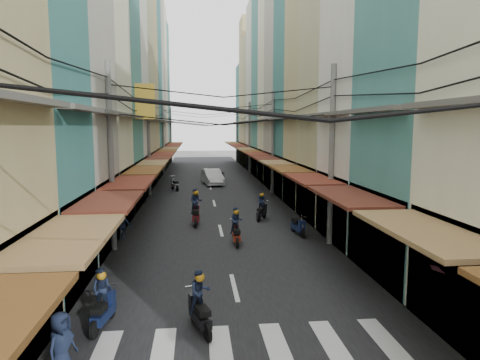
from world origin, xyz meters
TOP-DOWN VIEW (x-y plane):
  - ground at (0.00, 0.00)m, footprint 160.00×160.00m
  - road at (0.00, 20.00)m, footprint 10.00×80.00m
  - sidewalk_left at (-6.50, 20.00)m, footprint 3.00×80.00m
  - sidewalk_right at (6.50, 20.00)m, footprint 3.00×80.00m
  - crosswalk at (-0.00, -6.00)m, footprint 7.55×2.40m
  - building_row_left at (-7.92, 16.56)m, footprint 7.80×67.67m
  - building_row_right at (7.92, 16.45)m, footprint 7.80×68.98m
  - utility_poles at (0.00, 15.01)m, footprint 10.20×66.13m
  - white_car at (0.24, 23.84)m, footprint 5.37×2.77m
  - bicycle at (6.50, -3.00)m, footprint 1.66×1.05m
  - moving_scooters at (-0.47, 5.84)m, footprint 8.00×34.19m
  - parked_scooters at (4.27, -5.50)m, footprint 13.39×13.20m
  - pedestrians at (-3.86, 3.91)m, footprint 12.08×26.67m
  - market_umbrella at (5.91, -5.69)m, footprint 2.13×2.13m
  - traffic_sign at (5.30, -3.16)m, footprint 0.10×0.57m

SIDE VIEW (x-z plane):
  - ground at x=0.00m, z-range 0.00..0.00m
  - white_car at x=0.24m, z-range -0.90..0.90m
  - bicycle at x=6.50m, z-range -0.54..0.54m
  - road at x=0.00m, z-range 0.00..0.02m
  - crosswalk at x=0.00m, z-range 0.02..0.03m
  - sidewalk_left at x=-6.50m, z-range 0.00..0.06m
  - sidewalk_right at x=6.50m, z-range 0.00..0.06m
  - parked_scooters at x=4.27m, z-range -0.03..0.96m
  - moving_scooters at x=-0.47m, z-range -0.48..1.54m
  - pedestrians at x=-3.86m, z-range -0.07..2.08m
  - traffic_sign at x=5.30m, z-range 0.56..3.14m
  - market_umbrella at x=5.91m, z-range 0.86..3.11m
  - utility_poles at x=0.00m, z-range 2.49..10.69m
  - building_row_right at x=7.92m, z-range -1.89..20.71m
  - building_row_left at x=-7.92m, z-range -2.07..21.63m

